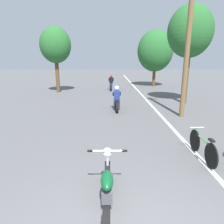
# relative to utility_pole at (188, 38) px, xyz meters

# --- Properties ---
(lane_stripe_edge) EXTENTS (0.14, 48.00, 0.01)m
(lane_stripe_edge) POSITION_rel_utility_pole_xyz_m (-1.01, 5.47, -3.81)
(lane_stripe_edge) COLOR white
(lane_stripe_edge) RESTS_ON ground
(utility_pole) EXTENTS (1.10, 0.24, 7.45)m
(utility_pole) POSITION_rel_utility_pole_xyz_m (0.00, 0.00, 0.00)
(utility_pole) COLOR brown
(utility_pole) RESTS_ON ground
(roadside_tree_right_near) EXTENTS (2.78, 2.50, 6.12)m
(roadside_tree_right_near) POSITION_rel_utility_pole_xyz_m (1.31, 3.31, 0.66)
(roadside_tree_right_near) COLOR #513A23
(roadside_tree_right_near) RESTS_ON ground
(roadside_tree_right_far) EXTENTS (3.76, 3.38, 5.91)m
(roadside_tree_right_far) POSITION_rel_utility_pole_xyz_m (1.16, 12.30, -0.08)
(roadside_tree_right_far) COLOR #513A23
(roadside_tree_right_far) RESTS_ON ground
(roadside_tree_left) EXTENTS (2.63, 2.37, 5.56)m
(roadside_tree_left) POSITION_rel_utility_pole_xyz_m (-8.29, 8.04, 0.19)
(roadside_tree_left) COLOR #513A23
(roadside_tree_left) RESTS_ON ground
(motorcycle_foreground) EXTENTS (0.83, 2.03, 0.99)m
(motorcycle_foreground) POSITION_rel_utility_pole_xyz_m (-3.72, -6.48, -3.39)
(motorcycle_foreground) COLOR black
(motorcycle_foreground) RESTS_ON ground
(motorcycle_rider_lead) EXTENTS (0.50, 1.95, 1.39)m
(motorcycle_rider_lead) POSITION_rel_utility_pole_xyz_m (-3.27, 1.43, -3.28)
(motorcycle_rider_lead) COLOR black
(motorcycle_rider_lead) RESTS_ON ground
(motorcycle_rider_far) EXTENTS (0.50, 2.02, 1.43)m
(motorcycle_rider_far) POSITION_rel_utility_pole_xyz_m (-3.55, 9.28, -3.28)
(motorcycle_rider_far) COLOR black
(motorcycle_rider_far) RESTS_ON ground
(bicycle_parked) EXTENTS (0.44, 1.75, 0.80)m
(bicycle_parked) POSITION_rel_utility_pole_xyz_m (-0.99, -4.52, -3.45)
(bicycle_parked) COLOR black
(bicycle_parked) RESTS_ON ground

